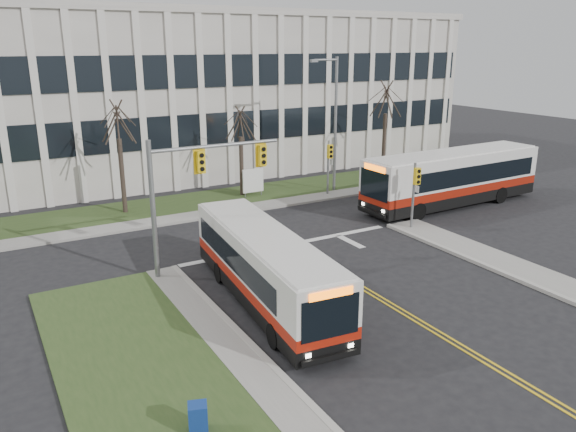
{
  "coord_description": "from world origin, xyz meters",
  "views": [
    {
      "loc": [
        -13.66,
        -15.6,
        9.97
      ],
      "look_at": [
        -0.79,
        6.97,
        2.0
      ],
      "focal_mm": 35.0,
      "sensor_mm": 36.0,
      "label": 1
    }
  ],
  "objects_px": {
    "directory_sign": "(253,181)",
    "newspaper_box_blue": "(198,420)",
    "streetlight": "(333,118)",
    "bus_main": "(265,269)",
    "bus_cross": "(452,179)"
  },
  "relations": [
    {
      "from": "bus_main",
      "to": "newspaper_box_blue",
      "type": "relative_size",
      "value": 11.32
    },
    {
      "from": "newspaper_box_blue",
      "to": "directory_sign",
      "type": "bearing_deg",
      "value": 79.25
    },
    {
      "from": "bus_main",
      "to": "newspaper_box_blue",
      "type": "distance_m",
      "value": 8.24
    },
    {
      "from": "streetlight",
      "to": "bus_main",
      "type": "xyz_separation_m",
      "value": [
        -12.26,
        -13.44,
        -3.76
      ]
    },
    {
      "from": "streetlight",
      "to": "bus_cross",
      "type": "height_order",
      "value": "streetlight"
    },
    {
      "from": "bus_main",
      "to": "newspaper_box_blue",
      "type": "height_order",
      "value": "bus_main"
    },
    {
      "from": "directory_sign",
      "to": "bus_main",
      "type": "distance_m",
      "value": 16.21
    },
    {
      "from": "bus_cross",
      "to": "newspaper_box_blue",
      "type": "distance_m",
      "value": 25.77
    },
    {
      "from": "bus_main",
      "to": "bus_cross",
      "type": "relative_size",
      "value": 0.84
    },
    {
      "from": "streetlight",
      "to": "newspaper_box_blue",
      "type": "relative_size",
      "value": 9.68
    },
    {
      "from": "directory_sign",
      "to": "bus_cross",
      "type": "xyz_separation_m",
      "value": [
        10.21,
        -8.0,
        0.55
      ]
    },
    {
      "from": "directory_sign",
      "to": "streetlight",
      "type": "bearing_deg",
      "value": -13.23
    },
    {
      "from": "bus_cross",
      "to": "streetlight",
      "type": "bearing_deg",
      "value": -146.8
    },
    {
      "from": "directory_sign",
      "to": "bus_main",
      "type": "bearing_deg",
      "value": -114.55
    },
    {
      "from": "directory_sign",
      "to": "newspaper_box_blue",
      "type": "relative_size",
      "value": 2.11
    }
  ]
}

